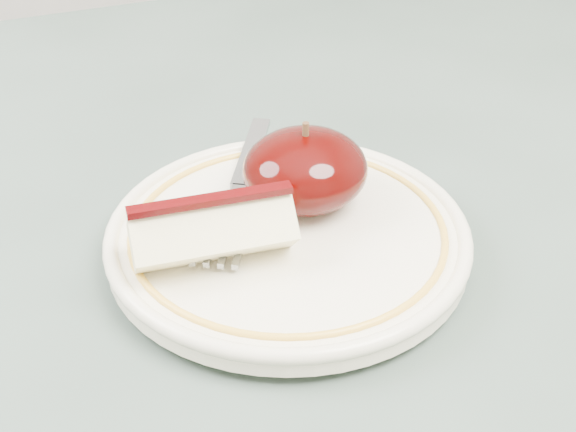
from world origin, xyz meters
name	(u,v)px	position (x,y,z in m)	size (l,w,h in m)	color
table	(288,358)	(0.00, 0.00, 0.66)	(0.90, 0.90, 0.75)	brown
plate	(288,236)	(0.00, 0.00, 0.76)	(0.21, 0.21, 0.02)	#F2E8CB
apple_half	(305,170)	(0.02, 0.02, 0.79)	(0.08, 0.07, 0.05)	black
apple_wedge	(213,231)	(-0.05, -0.01, 0.79)	(0.09, 0.05, 0.04)	beige
fork	(239,188)	(-0.01, 0.04, 0.77)	(0.10, 0.15, 0.00)	gray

